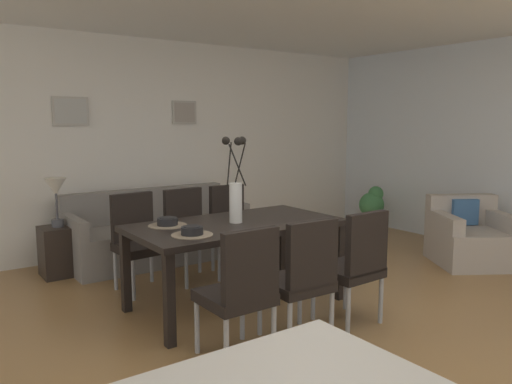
% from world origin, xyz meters
% --- Properties ---
extents(ground_plane, '(9.00, 9.00, 0.00)m').
position_xyz_m(ground_plane, '(0.00, 0.00, 0.00)').
color(ground_plane, olive).
extents(back_wall_panel, '(9.00, 0.10, 2.60)m').
position_xyz_m(back_wall_panel, '(0.00, 3.25, 1.30)').
color(back_wall_panel, white).
rests_on(back_wall_panel, ground).
extents(dining_table, '(1.80, 0.95, 0.74)m').
position_xyz_m(dining_table, '(-0.08, 0.90, 0.66)').
color(dining_table, black).
rests_on(dining_table, ground).
extents(dining_chair_near_left, '(0.44, 0.44, 0.92)m').
position_xyz_m(dining_chair_near_left, '(-0.61, 0.01, 0.51)').
color(dining_chair_near_left, black).
rests_on(dining_chair_near_left, ground).
extents(dining_chair_near_right, '(0.47, 0.47, 0.92)m').
position_xyz_m(dining_chair_near_right, '(-0.60, 1.80, 0.51)').
color(dining_chair_near_right, black).
rests_on(dining_chair_near_right, ground).
extents(dining_chair_far_left, '(0.46, 0.46, 0.92)m').
position_xyz_m(dining_chair_far_left, '(-0.10, -0.01, 0.51)').
color(dining_chair_far_left, black).
rests_on(dining_chair_far_left, ground).
extents(dining_chair_far_right, '(0.46, 0.46, 0.92)m').
position_xyz_m(dining_chair_far_right, '(-0.05, 1.81, 0.51)').
color(dining_chair_far_right, black).
rests_on(dining_chair_far_right, ground).
extents(dining_chair_mid_left, '(0.45, 0.45, 0.92)m').
position_xyz_m(dining_chair_mid_left, '(0.45, -0.00, 0.51)').
color(dining_chair_mid_left, black).
rests_on(dining_chair_mid_left, ground).
extents(dining_chair_mid_right, '(0.46, 0.46, 0.92)m').
position_xyz_m(dining_chair_mid_right, '(0.47, 1.80, 0.51)').
color(dining_chair_mid_right, black).
rests_on(dining_chair_mid_right, ground).
extents(centerpiece_vase, '(0.21, 0.23, 0.73)m').
position_xyz_m(centerpiece_vase, '(-0.08, 0.90, 1.02)').
color(centerpiece_vase, white).
rests_on(centerpiece_vase, dining_table).
extents(placemat_near_left, '(0.32, 0.32, 0.01)m').
position_xyz_m(placemat_near_left, '(-0.62, 0.68, 0.74)').
color(placemat_near_left, '#7F705B').
rests_on(placemat_near_left, dining_table).
extents(bowl_near_left, '(0.17, 0.17, 0.07)m').
position_xyz_m(bowl_near_left, '(-0.62, 0.68, 0.78)').
color(bowl_near_left, black).
rests_on(bowl_near_left, dining_table).
extents(placemat_near_right, '(0.32, 0.32, 0.01)m').
position_xyz_m(placemat_near_right, '(-0.62, 1.11, 0.74)').
color(placemat_near_right, '#7F705B').
rests_on(placemat_near_right, dining_table).
extents(bowl_near_right, '(0.17, 0.17, 0.07)m').
position_xyz_m(bowl_near_right, '(-0.62, 1.11, 0.78)').
color(bowl_near_right, black).
rests_on(bowl_near_right, dining_table).
extents(sofa, '(2.02, 0.84, 0.80)m').
position_xyz_m(sofa, '(-0.01, 2.70, 0.28)').
color(sofa, gray).
rests_on(sofa, ground).
extents(side_table, '(0.36, 0.36, 0.52)m').
position_xyz_m(side_table, '(-1.11, 2.69, 0.26)').
color(side_table, black).
rests_on(side_table, ground).
extents(table_lamp, '(0.22, 0.22, 0.51)m').
position_xyz_m(table_lamp, '(-1.11, 2.69, 0.89)').
color(table_lamp, '#4C4C51').
rests_on(table_lamp, side_table).
extents(armchair, '(1.10, 1.10, 0.75)m').
position_xyz_m(armchair, '(2.81, 0.46, 0.29)').
color(armchair, '#ADA399').
rests_on(armchair, ground).
extents(framed_picture_left, '(0.40, 0.03, 0.32)m').
position_xyz_m(framed_picture_left, '(-0.79, 3.18, 1.72)').
color(framed_picture_left, '#B2ADA3').
extents(framed_picture_center, '(0.34, 0.03, 0.30)m').
position_xyz_m(framed_picture_center, '(0.63, 3.18, 1.72)').
color(framed_picture_center, '#B2ADA3').
extents(potted_plant, '(0.36, 0.36, 0.67)m').
position_xyz_m(potted_plant, '(3.16, 2.23, 0.37)').
color(potted_plant, brown).
rests_on(potted_plant, ground).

